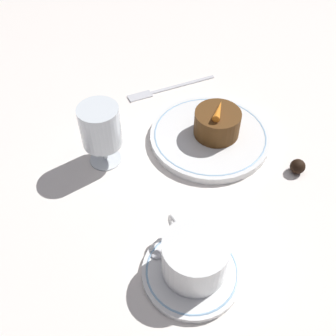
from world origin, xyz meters
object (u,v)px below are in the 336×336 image
(wine_glass, at_px, (101,129))
(fork, at_px, (163,90))
(coffee_cup, at_px, (195,256))
(dinner_plate, at_px, (210,136))
(dessert_cake, at_px, (217,123))

(wine_glass, distance_m, fork, 0.23)
(coffee_cup, height_order, wine_glass, wine_glass)
(dinner_plate, bearing_deg, coffee_cup, 142.41)
(wine_glass, height_order, fork, wine_glass)
(coffee_cup, height_order, fork, coffee_cup)
(dinner_plate, distance_m, coffee_cup, 0.27)
(dinner_plate, xyz_separation_m, coffee_cup, (-0.22, 0.17, 0.03))
(coffee_cup, bearing_deg, wine_glass, 5.33)
(dinner_plate, height_order, wine_glass, wine_glass)
(wine_glass, xyz_separation_m, dessert_cake, (-0.05, -0.20, -0.03))
(dinner_plate, distance_m, dessert_cake, 0.03)
(fork, bearing_deg, dessert_cake, -174.39)
(dinner_plate, bearing_deg, wine_glass, 76.70)
(dessert_cake, bearing_deg, coffee_cup, 140.22)
(coffee_cup, relative_size, dessert_cake, 1.39)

